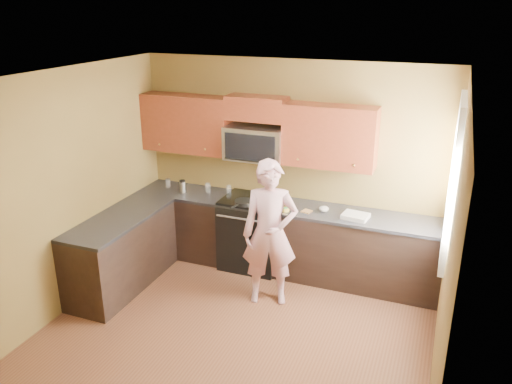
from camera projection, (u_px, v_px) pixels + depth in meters
The scene contains 27 objects.
floor at pixel (229, 342), 5.37m from camera, with size 4.00×4.00×0.00m, color brown.
ceiling at pixel (223, 81), 4.44m from camera, with size 4.00×4.00×0.00m, color white.
wall_back at pixel (290, 166), 6.66m from camera, with size 4.00×4.00×0.00m, color brown.
wall_front at pixel (92, 346), 3.16m from camera, with size 4.00×4.00×0.00m, color brown.
wall_left at pixel (58, 197), 5.59m from camera, with size 4.00×4.00×0.00m, color brown.
wall_right at pixel (448, 259), 4.23m from camera, with size 4.00×4.00×0.00m, color brown.
cabinet_back_run at pixel (281, 239), 6.71m from camera, with size 4.00×0.60×0.88m, color black.
cabinet_left_run at pixel (122, 253), 6.32m from camera, with size 0.60×1.60×0.88m, color black.
countertop_back at pixel (282, 206), 6.54m from camera, with size 4.00×0.62×0.04m, color black.
countertop_left at pixel (119, 219), 6.16m from camera, with size 0.62×1.60×0.04m, color black.
stove at pixel (252, 232), 6.81m from camera, with size 0.76×0.65×0.95m, color black, non-canonical shape.
microwave at pixel (256, 159), 6.58m from camera, with size 0.76×0.40×0.42m, color silver, non-canonical shape.
upper_cab_left at pixel (188, 151), 6.95m from camera, with size 1.22×0.33×0.75m, color maroon, non-canonical shape.
upper_cab_right at pixel (328, 166), 6.29m from camera, with size 1.12×0.33×0.75m, color maroon, non-canonical shape.
upper_cab_over_mw at pixel (257, 108), 6.39m from camera, with size 0.76×0.33×0.30m, color maroon.
window at pixel (454, 180), 5.18m from camera, with size 0.06×1.06×1.66m, color white, non-canonical shape.
woman at pixel (270, 233), 5.86m from camera, with size 0.63×0.41×1.72m, color #CD667F.
frying_pan at pixel (244, 204), 6.47m from camera, with size 0.24×0.42×0.05m, color black, non-canonical shape.
butter_tub at pixel (285, 211), 6.35m from camera, with size 0.12×0.12×0.09m, color gold, non-canonical shape.
toast_slice at pixel (307, 211), 6.31m from camera, with size 0.11×0.11×0.01m, color #B27F47.
napkin_a at pixel (258, 202), 6.56m from camera, with size 0.11×0.12×0.06m, color silver.
napkin_b at pixel (324, 209), 6.31m from camera, with size 0.12×0.13×0.07m, color silver.
dish_towel at pixel (355, 216), 6.12m from camera, with size 0.30×0.24×0.05m, color silver.
travel_mug at pixel (183, 192), 6.96m from camera, with size 0.08×0.08×0.17m, color silver, non-canonical shape.
glass_a at pixel (168, 183), 7.15m from camera, with size 0.07×0.07×0.12m, color silver.
glass_b at pixel (208, 188), 6.96m from camera, with size 0.07×0.07×0.12m, color silver.
glass_c at pixel (229, 190), 6.87m from camera, with size 0.07×0.07×0.12m, color silver.
Camera 1 is at (1.90, -4.09, 3.33)m, focal length 36.14 mm.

